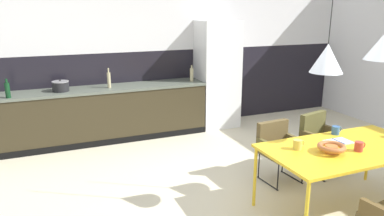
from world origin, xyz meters
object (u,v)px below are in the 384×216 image
(open_book, at_px, (338,142))
(bottle_spice_small, at_px, (7,90))
(mug_white_ceramic, at_px, (336,130))
(pendant_lamp_over_table_far, at_px, (384,46))
(fruit_bowl, at_px, (332,147))
(mug_tall_blue, at_px, (298,145))
(armchair_near_window, at_px, (278,144))
(pendant_lamp_over_table_near, at_px, (327,58))
(bottle_wine_green, at_px, (109,80))
(bottle_oil_tall, at_px, (192,75))
(dining_table, at_px, (346,151))
(cooking_pot, at_px, (61,86))
(refrigerator_column, at_px, (217,75))
(mug_glass_clear, at_px, (359,146))
(armchair_corner_seat, at_px, (320,135))

(open_book, distance_m, bottle_spice_small, 4.51)
(mug_white_ceramic, height_order, pendant_lamp_over_table_far, pendant_lamp_over_table_far)
(fruit_bowl, height_order, mug_tall_blue, mug_tall_blue)
(armchair_near_window, xyz_separation_m, pendant_lamp_over_table_near, (-0.14, -0.87, 1.21))
(fruit_bowl, xyz_separation_m, bottle_wine_green, (-1.66, 3.26, 0.24))
(bottle_oil_tall, xyz_separation_m, pendant_lamp_over_table_far, (0.82, -3.19, 0.76))
(dining_table, relative_size, cooking_pot, 6.90)
(dining_table, distance_m, bottle_oil_tall, 3.25)
(fruit_bowl, distance_m, pendant_lamp_over_table_far, 1.17)
(refrigerator_column, xyz_separation_m, pendant_lamp_over_table_far, (0.29, -3.24, 0.81))
(cooking_pot, bearing_deg, mug_glass_clear, -51.05)
(pendant_lamp_over_table_far, bearing_deg, refrigerator_column, 95.12)
(mug_tall_blue, bearing_deg, dining_table, -16.33)
(refrigerator_column, relative_size, bottle_wine_green, 6.02)
(dining_table, xyz_separation_m, fruit_bowl, (-0.27, -0.06, 0.10))
(dining_table, distance_m, open_book, 0.16)
(fruit_bowl, distance_m, bottle_oil_tall, 3.27)
(open_book, distance_m, mug_white_ceramic, 0.28)
(bottle_oil_tall, relative_size, pendant_lamp_over_table_far, 0.25)
(armchair_near_window, xyz_separation_m, bottle_wine_green, (-1.71, 2.31, 0.55))
(armchair_corner_seat, xyz_separation_m, mug_glass_clear, (-0.41, -1.02, 0.26))
(refrigerator_column, height_order, pendant_lamp_over_table_far, pendant_lamp_over_table_far)
(armchair_near_window, distance_m, mug_glass_clear, 1.10)
(mug_glass_clear, relative_size, bottle_spice_small, 0.47)
(armchair_corner_seat, distance_m, mug_tall_blue, 1.24)
(refrigerator_column, distance_m, mug_white_ceramic, 2.89)
(fruit_bowl, bearing_deg, mug_tall_blue, 140.41)
(dining_table, height_order, bottle_wine_green, bottle_wine_green)
(mug_white_ceramic, distance_m, bottle_oil_tall, 2.92)
(dining_table, relative_size, mug_white_ceramic, 13.16)
(pendant_lamp_over_table_near, height_order, pendant_lamp_over_table_far, same)
(armchair_near_window, height_order, open_book, armchair_near_window)
(dining_table, height_order, pendant_lamp_over_table_far, pendant_lamp_over_table_far)
(armchair_corner_seat, distance_m, armchair_near_window, 0.66)
(armchair_corner_seat, bearing_deg, open_book, 48.04)
(mug_glass_clear, xyz_separation_m, bottle_wine_green, (-1.96, 3.33, 0.25))
(bottle_spice_small, bearing_deg, pendant_lamp_over_table_far, -38.94)
(pendant_lamp_over_table_far, bearing_deg, pendant_lamp_over_table_near, 178.07)
(open_book, height_order, mug_glass_clear, mug_glass_clear)
(bottle_oil_tall, bearing_deg, mug_white_ceramic, -76.81)
(mug_white_ceramic, distance_m, pendant_lamp_over_table_near, 1.11)
(dining_table, height_order, bottle_oil_tall, bottle_oil_tall)
(dining_table, distance_m, mug_glass_clear, 0.16)
(armchair_near_window, xyz_separation_m, bottle_spice_small, (-3.20, 2.16, 0.54))
(fruit_bowl, bearing_deg, open_book, 35.18)
(open_book, relative_size, cooking_pot, 1.09)
(dining_table, relative_size, mug_glass_clear, 13.38)
(refrigerator_column, bearing_deg, mug_white_ceramic, -87.43)
(mug_white_ceramic, bearing_deg, bottle_spice_small, 143.35)
(armchair_corner_seat, height_order, open_book, armchair_corner_seat)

